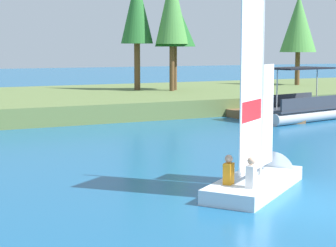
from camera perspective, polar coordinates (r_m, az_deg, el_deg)
ground_plane at (r=14.37m, az=14.10°, el=-8.06°), size 200.00×200.00×0.00m
shore_bank at (r=36.70m, az=-12.43°, el=1.96°), size 80.00×15.65×0.96m
shoreline_tree_midleft at (r=39.85m, az=-2.99°, el=10.76°), size 2.12×2.12×7.60m
shoreline_tree_centre at (r=39.03m, az=0.38°, el=10.97°), size 2.12×2.12×7.75m
shoreline_tree_midright at (r=39.69m, az=0.69°, el=9.56°), size 2.69×2.69×5.97m
shoreline_tree_right at (r=46.30m, az=12.34°, el=9.28°), size 2.72×2.72×6.75m
wooden_dock at (r=31.81m, az=8.87°, el=0.76°), size 1.87×4.93×0.41m
sailboat at (r=16.56m, az=9.19°, el=-4.53°), size 4.47×3.70×6.04m
pontoon_boat at (r=31.56m, az=12.20°, el=1.46°), size 5.67×3.27×2.75m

